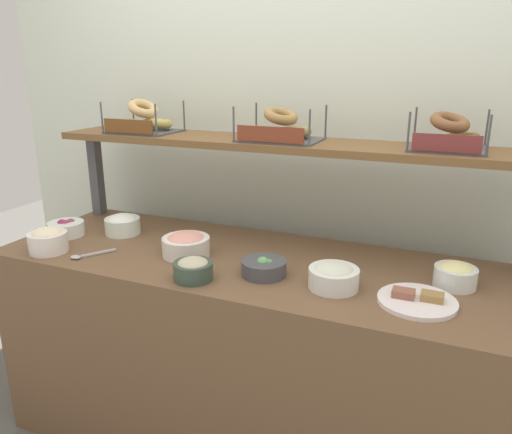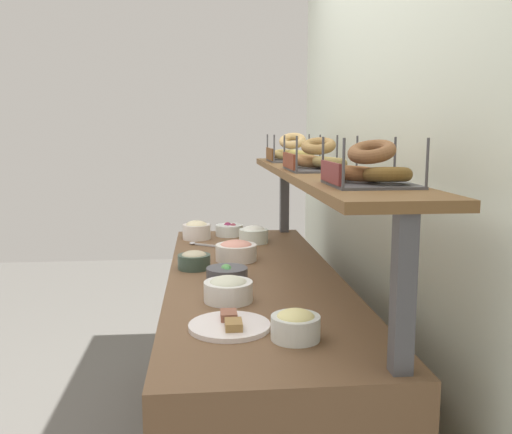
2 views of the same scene
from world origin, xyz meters
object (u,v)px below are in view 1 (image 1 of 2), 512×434
object	(u,v)px
bowl_beet_salad	(66,228)
serving_spoon_near_plate	(86,255)
bowl_cream_cheese	(123,224)
serving_plate_white	(417,300)
bowl_lox_spread	(186,244)
bowl_egg_salad	(455,274)
bowl_tuna_salad	(193,269)
bowl_scallion_spread	(334,276)
bowl_veggie_mix	(264,267)
bagel_basket_everything	(280,129)
bowl_potato_salad	(48,240)
bagel_basket_cinnamon_raisin	(448,137)
bagel_basket_sesame	(143,122)

from	to	relation	value
bowl_beet_salad	serving_spoon_near_plate	distance (m)	0.31
bowl_cream_cheese	serving_plate_white	xyz separation A→B (m)	(1.29, -0.19, -0.03)
bowl_lox_spread	bowl_egg_salad	size ratio (longest dim) A/B	1.33
serving_spoon_near_plate	bowl_tuna_salad	bearing A→B (deg)	-2.04
bowl_scallion_spread	serving_spoon_near_plate	xyz separation A→B (m)	(-0.97, -0.11, -0.04)
bowl_veggie_mix	bagel_basket_everything	size ratio (longest dim) A/B	0.51
bowl_potato_salad	serving_plate_white	distance (m)	1.43
bowl_cream_cheese	serving_spoon_near_plate	distance (m)	0.30
bowl_beet_salad	bagel_basket_cinnamon_raisin	xyz separation A→B (m)	(1.53, 0.34, 0.44)
bowl_cream_cheese	bowl_egg_salad	bearing A→B (deg)	-0.40
bowl_scallion_spread	bagel_basket_everything	bearing A→B (deg)	131.96
bowl_potato_salad	bagel_basket_sesame	size ratio (longest dim) A/B	0.52
bowl_potato_salad	bowl_tuna_salad	world-z (taller)	bowl_potato_salad
bagel_basket_cinnamon_raisin	bowl_lox_spread	bearing A→B (deg)	-159.77
bowl_lox_spread	bowl_egg_salad	bearing A→B (deg)	6.21
bowl_potato_salad	bowl_beet_salad	size ratio (longest dim) A/B	0.98
bowl_lox_spread	bagel_basket_everything	distance (m)	0.60
bowl_beet_salad	bowl_potato_salad	bearing A→B (deg)	-66.10
bowl_scallion_spread	bowl_egg_salad	xyz separation A→B (m)	(0.38, 0.17, -0.00)
bowl_beet_salad	bowl_veggie_mix	world-z (taller)	bowl_beet_salad
bagel_basket_cinnamon_raisin	serving_plate_white	bearing A→B (deg)	-93.26
bowl_beet_salad	bowl_veggie_mix	bearing A→B (deg)	-3.40
bagel_basket_everything	serving_plate_white	bearing A→B (deg)	-32.24
bagel_basket_everything	bagel_basket_sesame	bearing A→B (deg)	179.63
bowl_egg_salad	bowl_beet_salad	bearing A→B (deg)	-176.14
bowl_beet_salad	serving_plate_white	bearing A→B (deg)	-2.81
bowl_egg_salad	serving_spoon_near_plate	distance (m)	1.38
bowl_potato_salad	bagel_basket_cinnamon_raisin	world-z (taller)	bagel_basket_cinnamon_raisin
bagel_basket_sesame	bagel_basket_cinnamon_raisin	world-z (taller)	bagel_basket_sesame
bowl_potato_salad	bowl_lox_spread	bearing A→B (deg)	19.12
bagel_basket_cinnamon_raisin	bowl_cream_cheese	bearing A→B (deg)	-170.54
bowl_scallion_spread	bowl_tuna_salad	size ratio (longest dim) A/B	1.22
bowl_potato_salad	bowl_cream_cheese	xyz separation A→B (m)	(0.13, 0.30, -0.01)
serving_spoon_near_plate	bowl_beet_salad	bearing A→B (deg)	146.54
bowl_scallion_spread	serving_plate_white	size ratio (longest dim) A/B	0.69
bowl_cream_cheese	bagel_basket_everything	bearing A→B (deg)	16.21
bowl_egg_salad	bowl_tuna_salad	distance (m)	0.90
bowl_beet_salad	bowl_tuna_salad	xyz separation A→B (m)	(0.76, -0.19, 0.01)
bowl_cream_cheese	bowl_beet_salad	bearing A→B (deg)	-151.35
bowl_potato_salad	bagel_basket_everything	distance (m)	1.04
bowl_scallion_spread	bowl_beet_salad	xyz separation A→B (m)	(-1.23, 0.06, -0.01)
bowl_beet_salad	bowl_cream_cheese	bearing A→B (deg)	28.65
bowl_tuna_salad	bowl_potato_salad	bearing A→B (deg)	179.58
bowl_potato_salad	serving_spoon_near_plate	bearing A→B (deg)	4.11
serving_plate_white	bagel_basket_sesame	xyz separation A→B (m)	(-1.28, 0.39, 0.47)
bowl_scallion_spread	serving_plate_white	xyz separation A→B (m)	(0.27, -0.01, -0.03)
bowl_egg_salad	bagel_basket_cinnamon_raisin	world-z (taller)	bagel_basket_cinnamon_raisin
bowl_veggie_mix	bagel_basket_sesame	size ratio (longest dim) A/B	0.55
bowl_lox_spread	bagel_basket_everything	xyz separation A→B (m)	(0.27, 0.31, 0.43)
bagel_basket_sesame	bowl_egg_salad	bearing A→B (deg)	-8.60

